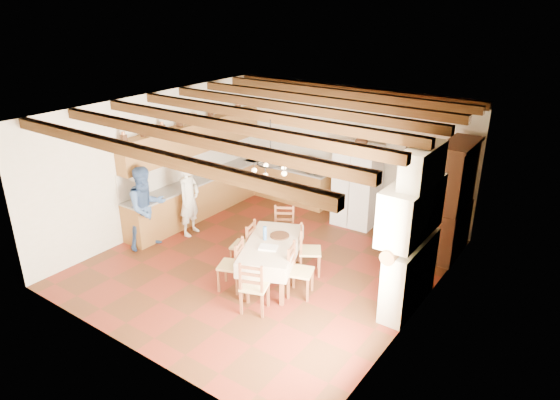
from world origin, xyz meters
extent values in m
cube|color=#4E2814|center=(0.00, 0.00, -0.01)|extent=(6.00, 6.50, 0.02)
cube|color=white|center=(0.00, 0.00, 3.01)|extent=(6.00, 6.50, 0.02)
cube|color=beige|center=(0.00, 3.26, 1.50)|extent=(6.00, 0.02, 3.00)
cube|color=beige|center=(0.00, -3.26, 1.50)|extent=(6.00, 0.02, 3.00)
cube|color=beige|center=(-3.01, 0.00, 1.50)|extent=(0.02, 6.50, 3.00)
cube|color=beige|center=(3.01, 0.00, 1.50)|extent=(0.02, 6.50, 3.00)
cube|color=brown|center=(-2.70, 1.05, 0.43)|extent=(0.60, 4.30, 0.86)
cube|color=brown|center=(-1.55, 2.95, 0.43)|extent=(2.30, 0.60, 0.86)
cube|color=gray|center=(-2.70, 1.05, 0.88)|extent=(0.62, 4.30, 0.04)
cube|color=gray|center=(-1.55, 2.95, 0.88)|extent=(2.34, 0.62, 0.04)
cube|color=beige|center=(-2.98, 1.05, 1.20)|extent=(0.03, 4.30, 0.60)
cube|color=beige|center=(-1.55, 3.23, 1.20)|extent=(2.30, 0.03, 0.60)
cube|color=brown|center=(-2.83, 1.05, 1.85)|extent=(0.35, 4.20, 0.70)
cube|color=black|center=(1.55, 3.23, 1.85)|extent=(0.34, 0.03, 0.42)
cube|color=white|center=(0.55, 2.65, 0.92)|extent=(0.95, 0.80, 1.83)
cube|color=silver|center=(0.44, -0.45, 0.73)|extent=(1.49, 1.93, 0.05)
cube|color=brown|center=(0.42, -1.30, 0.36)|extent=(0.09, 0.09, 0.71)
cube|color=brown|center=(1.08, -1.02, 0.36)|extent=(0.09, 0.09, 0.71)
cube|color=brown|center=(-0.19, 0.11, 0.36)|extent=(0.09, 0.09, 0.71)
cube|color=brown|center=(0.47, 0.39, 0.36)|extent=(0.09, 0.09, 0.71)
torus|color=black|center=(0.44, -0.45, 2.25)|extent=(0.47, 0.47, 0.03)
imported|color=silver|center=(-2.14, 0.07, 0.81)|extent=(0.49, 0.65, 1.63)
imported|color=#3D5D97|center=(-2.40, -0.87, 0.87)|extent=(0.82, 0.96, 1.75)
imported|color=#BE3E1D|center=(2.26, 0.81, 0.84)|extent=(0.66, 1.06, 1.67)
imported|color=silver|center=(-0.86, 2.95, 1.05)|extent=(0.63, 0.50, 0.31)
imported|color=#3B2814|center=(0.59, 2.65, 1.98)|extent=(0.33, 0.33, 0.29)
camera|label=1|loc=(5.20, -6.87, 4.88)|focal=32.00mm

